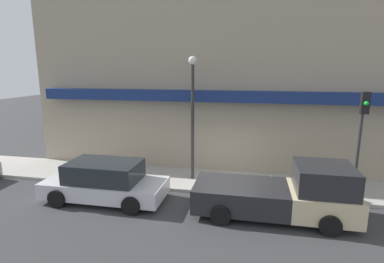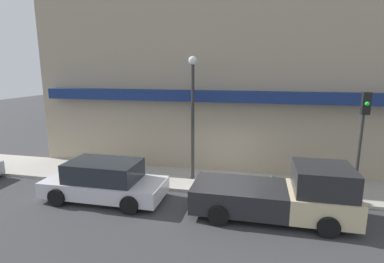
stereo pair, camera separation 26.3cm
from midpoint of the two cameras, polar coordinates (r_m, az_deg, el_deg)
name	(u,v)px [view 1 (the left image)]	position (r m, az deg, el deg)	size (l,w,h in m)	color
ground_plane	(223,196)	(12.21, 5.21, -12.07)	(80.00, 80.00, 0.00)	#38383A
sidewalk	(226,182)	(13.43, 5.85, -9.52)	(36.00, 2.70, 0.13)	#ADA89E
building	(233,71)	(15.33, 7.36, 11.43)	(19.80, 3.80, 9.73)	tan
pickup_truck	(284,194)	(10.73, 16.42, -11.28)	(5.32, 2.24, 1.88)	beige
parked_car	(105,182)	(12.05, -16.86, -9.12)	(4.61, 2.09, 1.52)	silver
fire_hydrant	(272,183)	(12.54, 14.40, -9.48)	(0.20, 0.20, 0.67)	#196633
street_lamp	(193,104)	(12.78, -0.47, 5.27)	(0.36, 0.36, 5.34)	#2D2D2D
traffic_light	(362,126)	(12.61, 29.06, 0.87)	(0.28, 0.42, 4.01)	#2D2D2D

